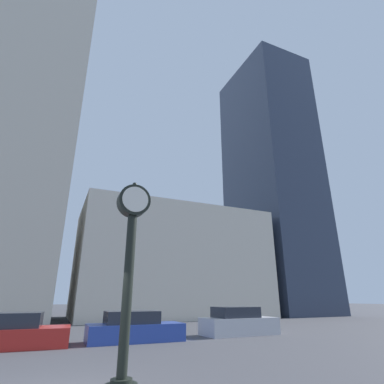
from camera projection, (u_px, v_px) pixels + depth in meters
building_tall_tower at (24, 112)px, 30.88m from camera, size 10.67×12.00×39.97m
building_storefront_row at (169, 264)px, 32.26m from camera, size 18.92×12.00×10.68m
building_glass_modern at (271, 179)px, 42.07m from camera, size 8.50×12.00×35.35m
street_clock at (130, 257)px, 7.47m from camera, size 0.83×0.72×4.86m
car_red at (12, 333)px, 12.05m from camera, size 4.35×2.17×1.33m
car_blue at (134, 329)px, 13.87m from camera, size 4.38×1.76×1.32m
car_silver at (238, 323)px, 16.42m from camera, size 4.17×1.94×1.43m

